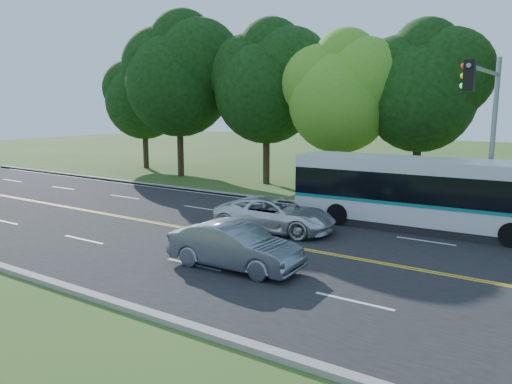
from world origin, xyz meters
The scene contains 12 objects.
ground centered at (0.00, 0.00, 0.00)m, with size 120.00×120.00×0.00m, color #35551C.
road centered at (0.00, 0.00, 0.01)m, with size 60.00×14.00×0.02m, color black.
curb_north centered at (0.00, 7.15, 0.07)m, with size 60.00×0.30×0.15m, color gray.
curb_south centered at (0.00, -7.15, 0.07)m, with size 60.00×0.30×0.15m, color gray.
grass_verge centered at (0.00, 9.00, 0.05)m, with size 60.00×4.00×0.10m, color #35551C.
lane_markings centered at (-0.09, 0.00, 0.02)m, with size 57.60×13.82×0.00m.
tree_row centered at (-5.15, 12.13, 6.73)m, with size 44.70×9.10×13.84m.
bougainvillea_hedge centered at (7.18, 8.15, 0.72)m, with size 9.50×2.25×1.50m.
traffic_signal centered at (6.49, 5.40, 4.67)m, with size 0.42×6.10×7.00m.
transit_bus centered at (4.62, 5.33, 1.47)m, with size 11.26×2.93×2.92m.
sedan centered at (0.80, -3.02, 0.74)m, with size 1.52×4.35×1.43m, color slate.
suv centered at (-0.57, 1.69, 0.70)m, with size 2.27×4.93×1.37m, color white.
Camera 1 is at (9.68, -15.29, 5.14)m, focal length 35.00 mm.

